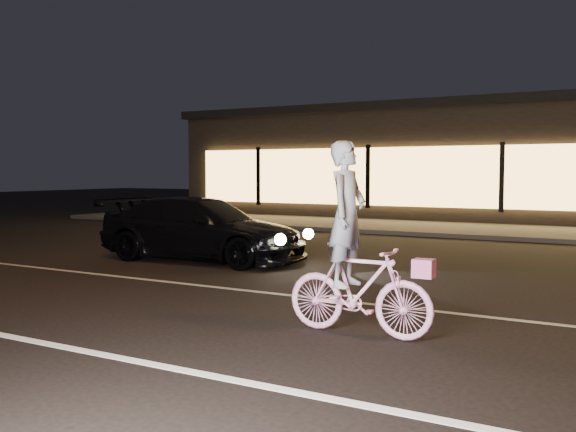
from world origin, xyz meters
The scene contains 7 objects.
ground centered at (0.00, 0.00, 0.00)m, with size 90.00×90.00×0.00m, color black.
lane_stripe_near centered at (0.00, -1.50, 0.00)m, with size 60.00×0.12×0.01m, color silver.
lane_stripe_far centered at (0.00, 2.00, 0.00)m, with size 60.00×0.10×0.01m, color gray.
sidewalk centered at (0.00, 13.00, 0.06)m, with size 30.00×4.00×0.12m, color #383533.
storefront centered at (0.00, 18.97, 2.15)m, with size 25.40×8.42×4.20m.
cyclist centered at (1.34, 0.43, 0.75)m, with size 1.68×0.58×2.11m.
sedan centered at (-3.67, 4.29, 0.63)m, with size 4.41×1.95×1.26m.
Camera 1 is at (4.11, -5.92, 1.78)m, focal length 40.00 mm.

